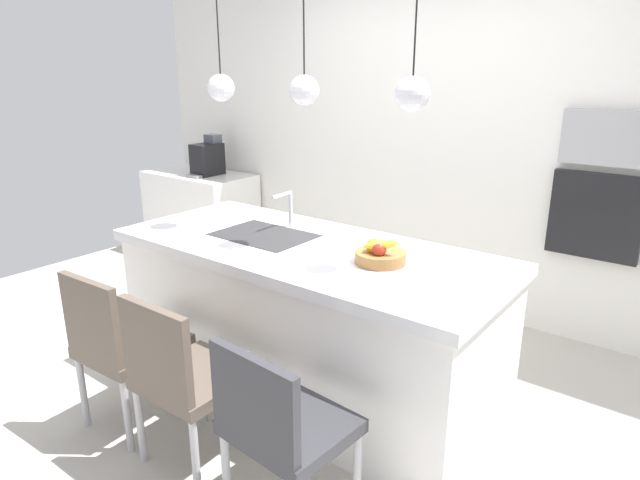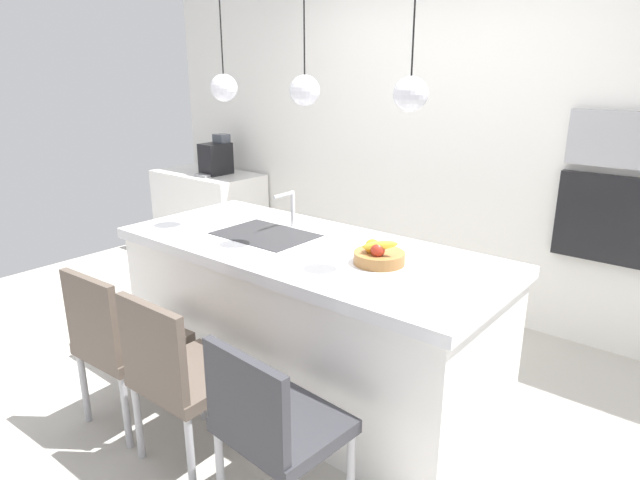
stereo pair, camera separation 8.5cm
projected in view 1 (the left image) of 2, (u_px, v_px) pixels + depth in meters
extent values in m
plane|color=#BCB7AD|center=(307.00, 386.00, 3.27)|extent=(6.60, 6.60, 0.00)
cube|color=silver|center=(443.00, 140.00, 4.13)|extent=(6.00, 0.10, 2.60)
cube|color=white|center=(306.00, 324.00, 3.15)|extent=(2.16, 0.89, 0.83)
cube|color=white|center=(306.00, 250.00, 3.02)|extent=(2.22, 0.95, 0.06)
cube|color=#2D2D30|center=(264.00, 236.00, 3.19)|extent=(0.56, 0.40, 0.02)
cylinder|color=silver|center=(290.00, 209.00, 3.34)|extent=(0.02, 0.02, 0.22)
cylinder|color=silver|center=(281.00, 195.00, 3.25)|extent=(0.02, 0.16, 0.02)
cylinder|color=#9E6B38|center=(380.00, 257.00, 2.73)|extent=(0.26, 0.26, 0.06)
sphere|color=#B22D1E|center=(379.00, 250.00, 2.66)|extent=(0.07, 0.07, 0.07)
sphere|color=orange|center=(374.00, 246.00, 2.71)|extent=(0.08, 0.08, 0.08)
ellipsoid|color=yellow|center=(381.00, 245.00, 2.66)|extent=(0.19, 0.10, 0.08)
cube|color=white|center=(201.00, 214.00, 5.51)|extent=(1.10, 0.60, 0.83)
cube|color=black|center=(207.00, 159.00, 5.26)|extent=(0.20, 0.28, 0.30)
cube|color=gray|center=(195.00, 176.00, 5.17)|extent=(0.16, 0.08, 0.02)
cube|color=#4C515B|center=(213.00, 139.00, 5.26)|extent=(0.14, 0.11, 0.08)
cube|color=#9E9EA3|center=(608.00, 138.00, 3.38)|extent=(0.54, 0.08, 0.34)
cube|color=black|center=(596.00, 216.00, 3.53)|extent=(0.56, 0.08, 0.56)
cube|color=brown|center=(133.00, 346.00, 2.86)|extent=(0.45, 0.49, 0.06)
cube|color=brown|center=(91.00, 320.00, 2.62)|extent=(0.41, 0.06, 0.41)
cylinder|color=#B2B2B7|center=(191.00, 378.00, 2.99)|extent=(0.04, 0.04, 0.41)
cylinder|color=#B2B2B7|center=(147.00, 359.00, 3.19)|extent=(0.04, 0.04, 0.41)
cylinder|color=#B2B2B7|center=(127.00, 416.00, 2.67)|extent=(0.04, 0.04, 0.41)
cylinder|color=#B2B2B7|center=(83.00, 391.00, 2.86)|extent=(0.04, 0.04, 0.41)
cube|color=brown|center=(196.00, 378.00, 2.57)|extent=(0.46, 0.46, 0.06)
cube|color=brown|center=(155.00, 350.00, 2.34)|extent=(0.43, 0.05, 0.41)
cylinder|color=#B2B2B7|center=(257.00, 415.00, 2.68)|extent=(0.04, 0.04, 0.40)
cylinder|color=#B2B2B7|center=(203.00, 388.00, 2.90)|extent=(0.04, 0.04, 0.40)
cylinder|color=#B2B2B7|center=(195.00, 458.00, 2.38)|extent=(0.04, 0.04, 0.40)
cylinder|color=#B2B2B7|center=(140.00, 425.00, 2.60)|extent=(0.04, 0.04, 0.40)
cube|color=#333338|center=(291.00, 426.00, 2.23)|extent=(0.50, 0.46, 0.06)
cube|color=#333338|center=(253.00, 401.00, 2.03)|extent=(0.45, 0.07, 0.37)
cylinder|color=#B2B2B7|center=(357.00, 472.00, 2.30)|extent=(0.04, 0.04, 0.40)
cylinder|color=#B2B2B7|center=(287.00, 431.00, 2.56)|extent=(0.04, 0.04, 0.40)
cylinder|color=#B2B2B7|center=(226.00, 472.00, 2.30)|extent=(0.04, 0.04, 0.40)
sphere|color=silver|center=(221.00, 88.00, 3.11)|extent=(0.15, 0.15, 0.15)
cylinder|color=black|center=(217.00, 17.00, 3.00)|extent=(0.01, 0.01, 0.60)
sphere|color=silver|center=(304.00, 91.00, 2.76)|extent=(0.15, 0.15, 0.15)
cylinder|color=black|center=(304.00, 10.00, 2.64)|extent=(0.01, 0.01, 0.60)
sphere|color=silver|center=(412.00, 94.00, 2.40)|extent=(0.15, 0.15, 0.15)
cylinder|color=black|center=(417.00, 1.00, 2.29)|extent=(0.01, 0.01, 0.60)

